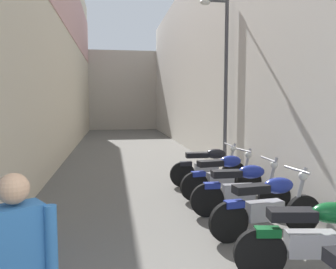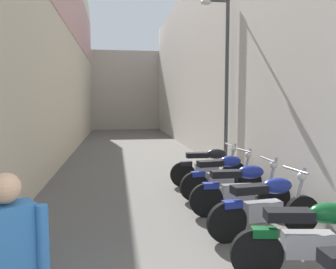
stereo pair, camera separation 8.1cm
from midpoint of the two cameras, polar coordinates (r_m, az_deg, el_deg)
The scene contains 11 objects.
ground_plane at distance 11.21m, azimuth -5.33°, elevation -4.94°, with size 40.08×40.08×0.00m, color #66635E.
building_left at distance 13.30m, azimuth -17.83°, elevation 15.02°, with size 0.45×24.08×8.48m.
building_right at distance 13.52m, azimuth 5.33°, elevation 12.06°, with size 0.45×24.08×7.16m.
building_far_end at distance 26.07m, azimuth -7.66°, elevation 7.22°, with size 7.84×2.00×5.68m, color beige.
motorcycle_second at distance 4.35m, azimuth 22.96°, elevation -15.41°, with size 1.84×0.58×1.04m.
motorcycle_third at distance 5.37m, azimuth 15.87°, elevation -11.18°, with size 1.85×0.58×1.04m.
motorcycle_fourth at distance 6.29m, azimuth 11.83°, elevation -8.63°, with size 1.85×0.58×1.04m.
motorcycle_fifth at distance 7.27m, azimuth 8.79°, elevation -6.66°, with size 1.84×0.58×1.04m.
motorcycle_sixth at distance 8.27m, azimuth 6.51°, elevation -5.16°, with size 1.85×0.58×1.04m.
plastic_crate at distance 4.61m, azimuth -26.43°, elevation -19.19°, with size 0.44×0.32×0.28m, color red.
street_lamp at distance 9.48m, azimuth 8.85°, elevation 9.85°, with size 0.79×0.18×4.72m.
Camera 1 is at (-0.77, -0.96, 2.02)m, focal length 36.65 mm.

